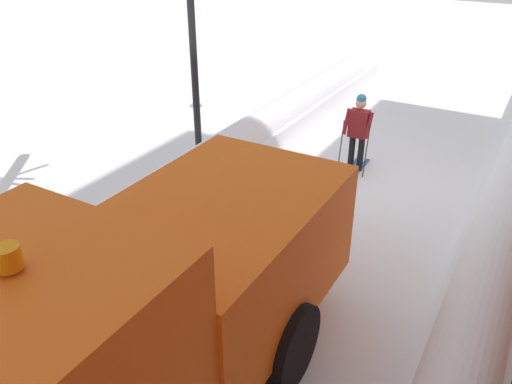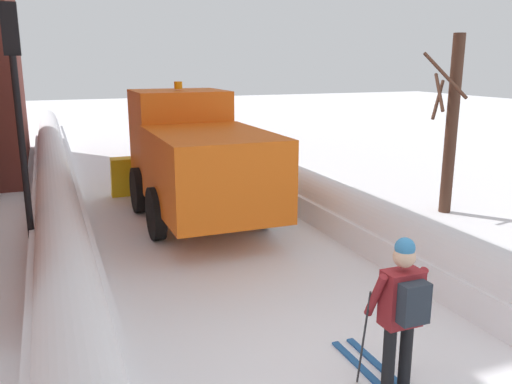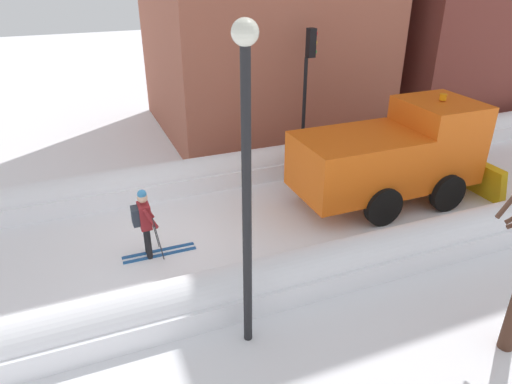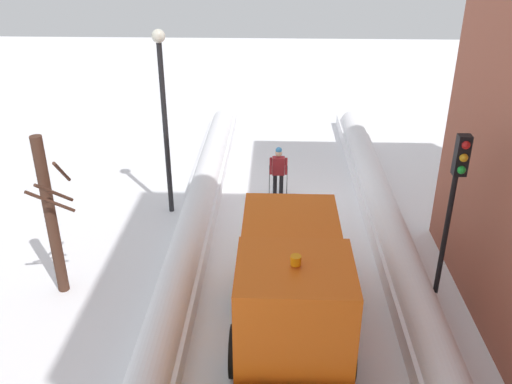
# 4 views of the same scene
# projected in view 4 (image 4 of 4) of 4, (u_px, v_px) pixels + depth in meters

# --- Properties ---
(plow_truck) EXTENTS (3.20, 5.98, 3.12)m
(plow_truck) POSITION_uv_depth(u_px,v_px,m) (292.00, 285.00, 11.80)
(plow_truck) COLOR orange
(plow_truck) RESTS_ON ground
(skier) EXTENTS (0.62, 1.80, 1.81)m
(skier) POSITION_uv_depth(u_px,v_px,m) (278.00, 169.00, 18.60)
(skier) COLOR black
(skier) RESTS_ON ground
(traffic_light_pole) EXTENTS (0.28, 0.42, 4.59)m
(traffic_light_pole) POSITION_uv_depth(u_px,v_px,m) (454.00, 194.00, 11.91)
(traffic_light_pole) COLOR black
(traffic_light_pole) RESTS_ON ground
(street_lamp) EXTENTS (0.40, 0.40, 5.85)m
(street_lamp) POSITION_uv_depth(u_px,v_px,m) (164.00, 104.00, 16.42)
(street_lamp) COLOR black
(street_lamp) RESTS_ON ground
(bare_tree_near) EXTENTS (0.86, 1.41, 4.22)m
(bare_tree_near) POSITION_uv_depth(u_px,v_px,m) (51.00, 216.00, 13.16)
(bare_tree_near) COLOR #482D20
(bare_tree_near) RESTS_ON ground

